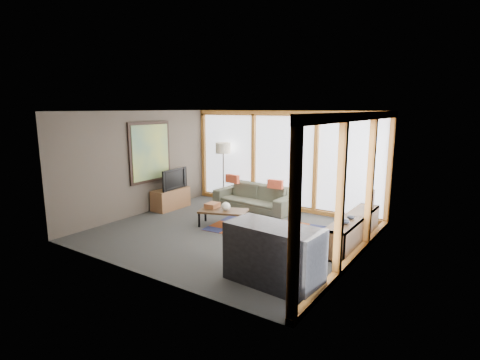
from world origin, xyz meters
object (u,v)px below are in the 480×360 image
Objects in this scene: sofa at (254,197)px; floor_lamp at (223,172)px; tv_console at (171,199)px; coffee_table at (223,218)px; television at (172,179)px; bookshelf at (353,230)px; bar_counter at (274,255)px.

sofa is 1.30m from floor_lamp.
floor_lamp is at bearing 62.45° from tv_console.
sofa is at bearing 32.40° from tv_console.
tv_console is at bearing -117.55° from floor_lamp.
tv_console is (-2.06, 0.41, 0.09)m from coffee_table.
television is at bearing -116.28° from floor_lamp.
television is (-2.01, 0.43, 0.63)m from coffee_table.
bookshelf is 1.55× the size of bar_counter.
bar_counter reaches higher than bookshelf.
bar_counter is at bearing -101.45° from bookshelf.
bookshelf is at bearing 9.84° from coffee_table.
bar_counter reaches higher than tv_console.
bar_counter is (4.42, -2.30, 0.19)m from tv_console.
floor_lamp is at bearing -30.78° from television.
bar_counter is (-0.48, -2.39, 0.18)m from bookshelf.
television is at bearing -143.34° from sofa.
coffee_table is at bearing -80.18° from sofa.
coffee_table is 2.10m from tv_console.
bookshelf is 2.10× the size of tv_console.
bookshelf is at bearing -93.77° from television.
television is at bearing 167.90° from coffee_table.
floor_lamp is 1.68m from tv_console.
bar_counter is at bearing -122.56° from television.
bookshelf is 4.88m from television.
bar_counter is (2.36, -1.90, 0.28)m from coffee_table.
coffee_table is 3.04m from bar_counter.
sofa reaches higher than bookshelf.
floor_lamp is (-1.17, 0.20, 0.53)m from sofa.
sofa is 3.21m from bookshelf.
floor_lamp is 5.24m from bar_counter.
sofa is 1.30× the size of floor_lamp.
bookshelf is at bearing 82.47° from bar_counter.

